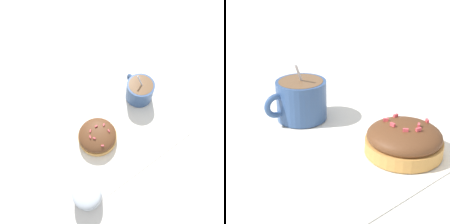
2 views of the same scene
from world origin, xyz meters
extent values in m
plane|color=silver|center=(0.00, 0.00, 0.00)|extent=(3.00, 3.00, 0.00)
cube|color=white|center=(0.00, 0.00, 0.00)|extent=(0.34, 0.35, 0.00)
cylinder|color=#335184|center=(-0.09, -0.01, 0.03)|extent=(0.08, 0.08, 0.06)
cylinder|color=brown|center=(-0.09, -0.01, 0.06)|extent=(0.07, 0.07, 0.01)
torus|color=#335184|center=(-0.10, -0.05, 0.04)|extent=(0.02, 0.04, 0.04)
ellipsoid|color=silver|center=(-0.08, -0.03, 0.01)|extent=(0.02, 0.03, 0.01)
cylinder|color=silver|center=(-0.09, 0.00, 0.05)|extent=(0.02, 0.04, 0.08)
cylinder|color=#D19347|center=(0.09, 0.01, 0.01)|extent=(0.10, 0.10, 0.02)
ellipsoid|color=brown|center=(0.09, 0.01, 0.03)|extent=(0.10, 0.10, 0.03)
cube|color=#EA4C56|center=(0.06, 0.01, 0.04)|extent=(0.01, 0.01, 0.00)
cube|color=#EA4C56|center=(0.10, 0.05, 0.04)|extent=(0.01, 0.01, 0.00)
cube|color=#EA4C56|center=(0.06, 0.03, 0.04)|extent=(0.00, 0.01, 0.00)
cube|color=#EA4C56|center=(0.11, 0.01, 0.04)|extent=(0.01, 0.01, 0.00)
cube|color=#EA4C56|center=(0.11, 0.02, 0.05)|extent=(0.01, 0.01, 0.00)
cube|color=#EA4C56|center=(0.08, 0.00, 0.05)|extent=(0.01, 0.00, 0.00)
cube|color=#EA4C56|center=(0.10, 0.00, 0.04)|extent=(0.01, 0.01, 0.00)
camera|label=1|loc=(0.20, 0.20, 0.57)|focal=35.00mm
camera|label=2|loc=(0.32, -0.36, 0.26)|focal=60.00mm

